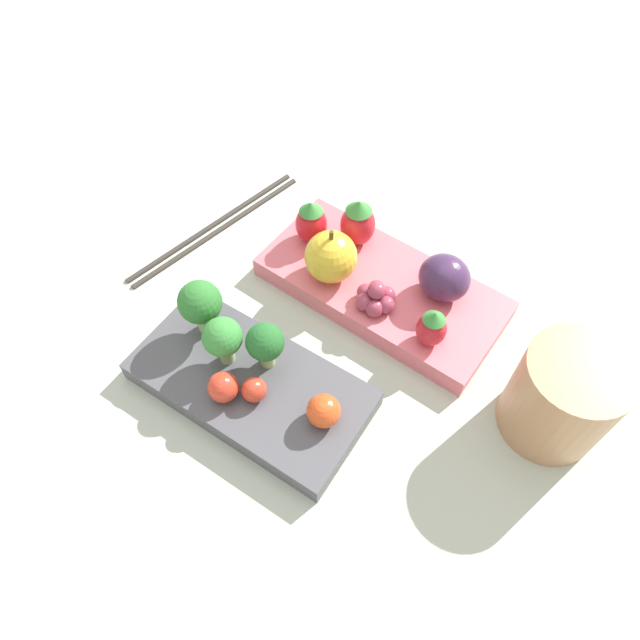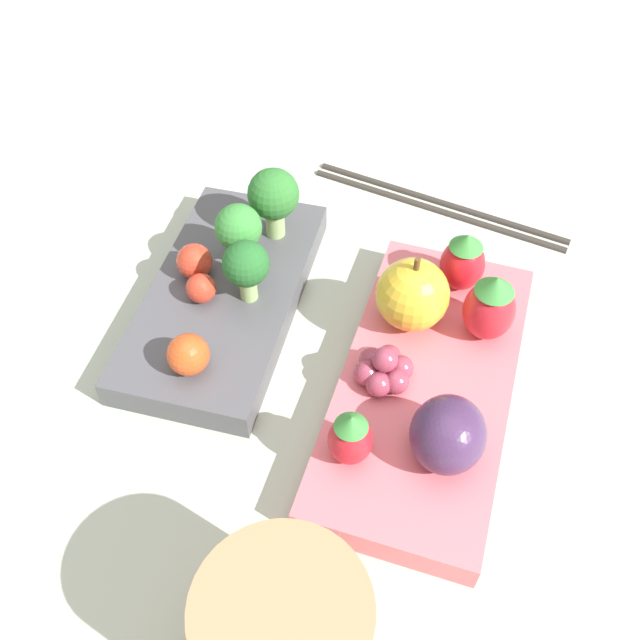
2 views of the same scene
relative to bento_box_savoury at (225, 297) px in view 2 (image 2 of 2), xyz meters
name	(u,v)px [view 2 (image 2 of 2)]	position (x,y,z in m)	size (l,w,h in m)	color
ground_plane	(318,350)	(-0.01, -0.07, -0.01)	(4.00, 4.00, 0.00)	#ADB7A3
bento_box_savoury	(225,297)	(0.00, 0.00, 0.00)	(0.20, 0.12, 0.02)	#4C4C51
bento_box_fruit	(426,387)	(-0.03, -0.15, 0.00)	(0.23, 0.11, 0.02)	#DB6670
broccoli_floret_0	(239,229)	(0.03, 0.00, 0.04)	(0.03, 0.03, 0.05)	#93B770
broccoli_floret_1	(273,196)	(0.06, -0.01, 0.05)	(0.04, 0.04, 0.06)	#93B770
broccoli_floret_2	(246,266)	(0.00, -0.02, 0.04)	(0.03, 0.03, 0.05)	#93B770
cherry_tomato_0	(188,355)	(-0.07, -0.01, 0.02)	(0.03, 0.03, 0.03)	#DB4C1E
cherry_tomato_1	(194,261)	(0.01, 0.02, 0.02)	(0.02, 0.02, 0.02)	red
cherry_tomato_2	(200,290)	(-0.02, 0.01, 0.02)	(0.02, 0.02, 0.02)	red
apple	(412,295)	(0.02, -0.13, 0.03)	(0.05, 0.05, 0.06)	gold
strawberry_0	(463,261)	(0.06, -0.15, 0.03)	(0.03, 0.03, 0.05)	red
strawberry_1	(350,437)	(-0.09, -0.12, 0.03)	(0.03, 0.03, 0.04)	red
strawberry_2	(490,307)	(0.02, -0.17, 0.03)	(0.03, 0.03, 0.05)	red
plum	(448,434)	(-0.07, -0.17, 0.03)	(0.05, 0.04, 0.04)	#42284C
grape_cluster	(384,369)	(-0.04, -0.12, 0.02)	(0.04, 0.03, 0.03)	#93384C
drinking_cup	(285,640)	(-0.20, -0.13, 0.03)	(0.08, 0.08, 0.09)	tan
chopsticks_pair	(438,204)	(0.15, -0.11, -0.01)	(0.04, 0.21, 0.01)	#332D28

